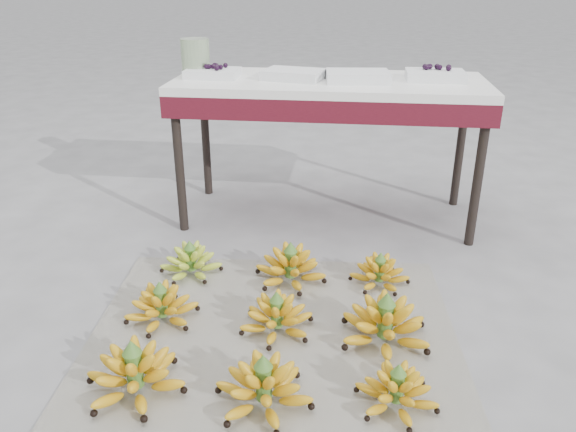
# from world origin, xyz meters

# --- Properties ---
(ground) EXTENTS (60.00, 60.00, 0.00)m
(ground) POSITION_xyz_m (0.00, 0.00, 0.00)
(ground) COLOR slate
(ground) RESTS_ON ground
(newspaper_mat) EXTENTS (1.32, 1.14, 0.01)m
(newspaper_mat) POSITION_xyz_m (-0.07, -0.04, 0.00)
(newspaper_mat) COLOR beige
(newspaper_mat) RESTS_ON ground
(bunch_front_left) EXTENTS (0.38, 0.38, 0.18)m
(bunch_front_left) POSITION_xyz_m (-0.43, -0.37, 0.07)
(bunch_front_left) COLOR gold
(bunch_front_left) RESTS_ON newspaper_mat
(bunch_front_center) EXTENTS (0.37, 0.37, 0.17)m
(bunch_front_center) POSITION_xyz_m (-0.05, -0.38, 0.06)
(bunch_front_center) COLOR gold
(bunch_front_center) RESTS_ON newspaper_mat
(bunch_front_right) EXTENTS (0.30, 0.30, 0.14)m
(bunch_front_right) POSITION_xyz_m (0.33, -0.34, 0.06)
(bunch_front_right) COLOR gold
(bunch_front_right) RESTS_ON newspaper_mat
(bunch_mid_left) EXTENTS (0.30, 0.30, 0.16)m
(bunch_mid_left) POSITION_xyz_m (-0.47, -0.00, 0.06)
(bunch_mid_left) COLOR gold
(bunch_mid_left) RESTS_ON newspaper_mat
(bunch_mid_center) EXTENTS (0.30, 0.30, 0.16)m
(bunch_mid_center) POSITION_xyz_m (-0.06, -0.02, 0.06)
(bunch_mid_center) COLOR gold
(bunch_mid_center) RESTS_ON newspaper_mat
(bunch_mid_right) EXTENTS (0.39, 0.39, 0.19)m
(bunch_mid_right) POSITION_xyz_m (0.31, -0.04, 0.07)
(bunch_mid_right) COLOR gold
(bunch_mid_right) RESTS_ON newspaper_mat
(bunch_back_left) EXTENTS (0.25, 0.25, 0.15)m
(bunch_back_left) POSITION_xyz_m (-0.46, 0.33, 0.06)
(bunch_back_left) COLOR #77AF29
(bunch_back_left) RESTS_ON newspaper_mat
(bunch_back_center) EXTENTS (0.34, 0.34, 0.17)m
(bunch_back_center) POSITION_xyz_m (-0.05, 0.32, 0.06)
(bunch_back_center) COLOR gold
(bunch_back_center) RESTS_ON newspaper_mat
(bunch_back_right) EXTENTS (0.28, 0.28, 0.14)m
(bunch_back_right) POSITION_xyz_m (0.30, 0.34, 0.05)
(bunch_back_right) COLOR gold
(bunch_back_right) RESTS_ON newspaper_mat
(vendor_table) EXTENTS (1.43, 0.57, 0.69)m
(vendor_table) POSITION_xyz_m (0.05, 0.99, 0.61)
(vendor_table) COLOR black
(vendor_table) RESTS_ON ground
(tray_far_left) EXTENTS (0.24, 0.18, 0.06)m
(tray_far_left) POSITION_xyz_m (-0.49, 0.97, 0.71)
(tray_far_left) COLOR silver
(tray_far_left) RESTS_ON vendor_table
(tray_left) EXTENTS (0.30, 0.25, 0.04)m
(tray_left) POSITION_xyz_m (-0.12, 0.97, 0.71)
(tray_left) COLOR silver
(tray_left) RESTS_ON vendor_table
(tray_right) EXTENTS (0.30, 0.23, 0.04)m
(tray_right) POSITION_xyz_m (0.18, 0.95, 0.71)
(tray_right) COLOR silver
(tray_right) RESTS_ON vendor_table
(tray_far_right) EXTENTS (0.26, 0.19, 0.07)m
(tray_far_right) POSITION_xyz_m (0.53, 1.03, 0.71)
(tray_far_right) COLOR silver
(tray_far_right) RESTS_ON vendor_table
(glass_jar) EXTENTS (0.16, 0.16, 0.17)m
(glass_jar) POSITION_xyz_m (-0.59, 1.02, 0.77)
(glass_jar) COLOR beige
(glass_jar) RESTS_ON vendor_table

